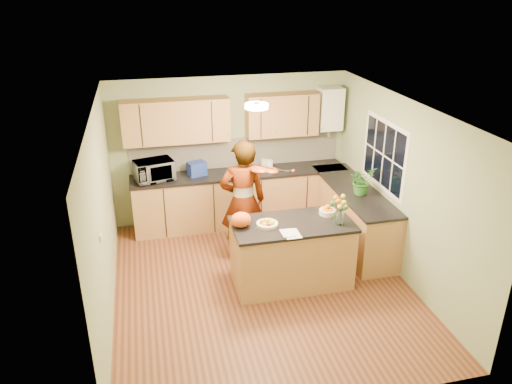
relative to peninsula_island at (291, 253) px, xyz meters
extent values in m
plane|color=#562D18|center=(-0.41, 0.04, -0.47)|extent=(4.50, 4.50, 0.00)
cube|color=silver|center=(-0.41, 0.04, 2.03)|extent=(4.00, 4.50, 0.02)
cube|color=#9BAD7C|center=(-0.41, 2.29, 0.78)|extent=(4.00, 0.02, 2.50)
cube|color=#9BAD7C|center=(-0.41, -2.21, 0.78)|extent=(4.00, 0.02, 2.50)
cube|color=#9BAD7C|center=(-2.41, 0.04, 0.78)|extent=(0.02, 4.50, 2.50)
cube|color=#9BAD7C|center=(1.59, 0.04, 0.78)|extent=(0.02, 4.50, 2.50)
cube|color=#A77D43|center=(-0.31, 1.99, -0.02)|extent=(3.60, 0.60, 0.90)
cube|color=black|center=(-0.31, 1.98, 0.45)|extent=(3.64, 0.62, 0.04)
cube|color=#A77D43|center=(1.29, 0.89, -0.02)|extent=(0.60, 2.20, 0.90)
cube|color=black|center=(1.28, 0.89, 0.45)|extent=(0.62, 2.24, 0.04)
cube|color=silver|center=(-0.31, 2.28, 0.73)|extent=(3.60, 0.02, 0.52)
cube|color=#A77D43|center=(-1.31, 2.12, 1.38)|extent=(1.70, 0.34, 0.70)
cube|color=#A77D43|center=(0.44, 2.12, 1.38)|extent=(1.20, 0.34, 0.70)
cube|color=white|center=(1.29, 2.13, 1.43)|extent=(0.40, 0.30, 0.72)
cylinder|color=#B8B9BD|center=(1.29, 2.13, 1.03)|extent=(0.06, 0.06, 0.20)
cube|color=white|center=(1.58, 0.64, 1.08)|extent=(0.01, 1.30, 1.05)
cube|color=black|center=(1.58, 0.64, 1.08)|extent=(0.01, 1.18, 0.92)
cube|color=white|center=(-2.40, -0.56, 0.83)|extent=(0.02, 0.09, 0.09)
cylinder|color=#FFEABF|center=(-0.41, 0.34, 1.99)|extent=(0.30, 0.30, 0.06)
cylinder|color=white|center=(-0.41, 0.34, 2.02)|extent=(0.10, 0.10, 0.02)
cube|color=#A77D43|center=(0.00, 0.00, -0.02)|extent=(1.59, 0.79, 0.89)
cube|color=black|center=(0.00, 0.00, 0.44)|extent=(1.63, 0.83, 0.04)
cylinder|color=beige|center=(-0.35, 0.00, 0.49)|extent=(0.28, 0.28, 0.04)
cylinder|color=beige|center=(0.55, 0.15, 0.50)|extent=(0.23, 0.23, 0.07)
cylinder|color=silver|center=(0.60, -0.18, 0.57)|extent=(0.11, 0.11, 0.22)
ellipsoid|color=#ED5713|center=(-0.69, 0.05, 0.57)|extent=(0.34, 0.31, 0.20)
cube|color=white|center=(-0.10, -0.30, 0.47)|extent=(0.20, 0.27, 0.01)
imported|color=#EAB78F|center=(-0.51, 0.82, 0.47)|extent=(0.69, 0.46, 1.87)
imported|color=white|center=(-1.73, 1.96, 0.64)|extent=(0.68, 0.54, 0.33)
cube|color=#213998|center=(-1.03, 2.02, 0.59)|extent=(0.33, 0.28, 0.23)
cylinder|color=#B8B9BD|center=(-0.28, 1.96, 0.57)|extent=(0.14, 0.14, 0.20)
sphere|color=black|center=(-0.28, 1.96, 0.70)|extent=(0.07, 0.07, 0.07)
cylinder|color=beige|center=(0.12, 2.04, 0.56)|extent=(0.14, 0.14, 0.17)
cylinder|color=white|center=(0.19, 1.97, 0.56)|extent=(0.12, 0.12, 0.17)
imported|color=#2E7125|center=(1.29, 0.69, 0.69)|extent=(0.48, 0.45, 0.43)
camera|label=1|loc=(-1.83, -5.69, 3.49)|focal=35.00mm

